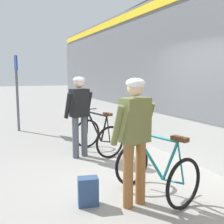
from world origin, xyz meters
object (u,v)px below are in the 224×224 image
object	(u,v)px
cyclist_far_in_olive	(135,131)
bicycle_near_black	(98,136)
cyclist_near_in_dark	(79,110)
water_bottle_near_the_bikes	(132,154)
platform_sign_post	(17,80)
bicycle_far_teal	(156,170)
backpack_on_platform	(88,191)

from	to	relation	value
cyclist_far_in_olive	bicycle_near_black	world-z (taller)	cyclist_far_in_olive
cyclist_near_in_dark	water_bottle_near_the_bikes	size ratio (longest dim) A/B	8.51
water_bottle_near_the_bikes	bicycle_near_black	bearing A→B (deg)	122.45
cyclist_far_in_olive	platform_sign_post	size ratio (longest dim) A/B	0.73
bicycle_near_black	bicycle_far_teal	distance (m)	2.46
water_bottle_near_the_bikes	platform_sign_post	bearing A→B (deg)	114.75
bicycle_far_teal	cyclist_far_in_olive	bearing A→B (deg)	-165.37
cyclist_near_in_dark	platform_sign_post	distance (m)	3.66
cyclist_near_in_dark	backpack_on_platform	bearing A→B (deg)	-105.29
cyclist_far_in_olive	bicycle_near_black	bearing A→B (deg)	79.17
backpack_on_platform	water_bottle_near_the_bikes	size ratio (longest dim) A/B	1.93
backpack_on_platform	cyclist_far_in_olive	bearing A→B (deg)	-10.51
bicycle_far_teal	water_bottle_near_the_bikes	xyz separation A→B (m)	(0.55, 1.70, -0.30)
cyclist_near_in_dark	cyclist_far_in_olive	world-z (taller)	same
cyclist_far_in_olive	bicycle_far_teal	world-z (taller)	cyclist_far_in_olive
backpack_on_platform	platform_sign_post	xyz separation A→B (m)	(-0.34, 5.66, 1.42)
cyclist_far_in_olive	platform_sign_post	xyz separation A→B (m)	(-0.92, 5.92, 0.57)
bicycle_far_teal	water_bottle_near_the_bikes	bearing A→B (deg)	72.17
bicycle_near_black	cyclist_near_in_dark	bearing A→B (deg)	-164.05
bicycle_far_teal	platform_sign_post	xyz separation A→B (m)	(-1.35, 5.81, 1.22)
bicycle_near_black	platform_sign_post	size ratio (longest dim) A/B	0.49
water_bottle_near_the_bikes	cyclist_far_in_olive	bearing A→B (deg)	-118.34
water_bottle_near_the_bikes	platform_sign_post	distance (m)	4.78
cyclist_near_in_dark	bicycle_far_teal	bearing A→B (deg)	-79.78
backpack_on_platform	cyclist_near_in_dark	bearing A→B (deg)	88.30
bicycle_far_teal	water_bottle_near_the_bikes	size ratio (longest dim) A/B	5.82
bicycle_near_black	cyclist_far_in_olive	bearing A→B (deg)	-100.83
cyclist_near_in_dark	backpack_on_platform	xyz separation A→B (m)	(-0.59, -2.17, -0.85)
cyclist_near_in_dark	water_bottle_near_the_bikes	xyz separation A→B (m)	(0.96, -0.62, -0.95)
bicycle_near_black	water_bottle_near_the_bikes	xyz separation A→B (m)	(0.48, -0.76, -0.30)
water_bottle_near_the_bikes	platform_sign_post	xyz separation A→B (m)	(-1.90, 4.11, 1.52)
bicycle_near_black	backpack_on_platform	distance (m)	2.56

